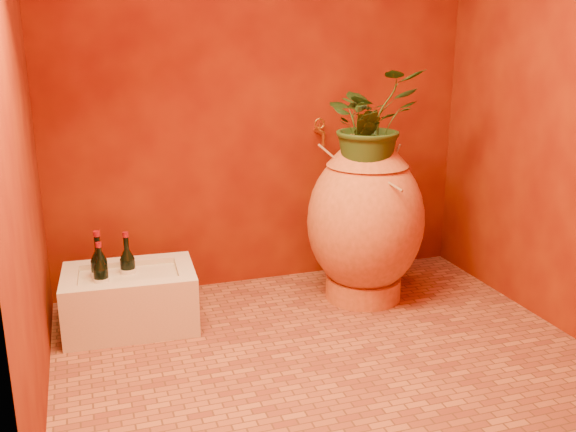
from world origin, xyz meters
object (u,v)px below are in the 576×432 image
object	(u,v)px
wine_bottle_c	(101,280)
wine_bottle_b	(128,271)
stone_basin	(130,300)
wine_bottle_a	(100,274)
amphora	(365,220)
wall_tap	(320,131)

from	to	relation	value
wine_bottle_c	wine_bottle_b	bearing A→B (deg)	29.18
stone_basin	wine_bottle_b	distance (m)	0.15
wine_bottle_a	wine_bottle_b	world-z (taller)	wine_bottle_a
amphora	wall_tap	xyz separation A→B (m)	(-0.13, 0.38, 0.45)
wine_bottle_a	wine_bottle_b	xyz separation A→B (m)	(0.14, 0.02, -0.01)
amphora	wine_bottle_c	xyz separation A→B (m)	(-1.44, 0.01, -0.19)
wine_bottle_a	stone_basin	bearing A→B (deg)	-13.20
stone_basin	wine_bottle_c	xyz separation A→B (m)	(-0.13, -0.02, 0.13)
wine_bottle_a	wall_tap	xyz separation A→B (m)	(1.32, 0.32, 0.62)
amphora	wine_bottle_c	distance (m)	1.45
wine_bottle_c	amphora	bearing A→B (deg)	-0.34
amphora	wine_bottle_a	bearing A→B (deg)	177.39
amphora	wine_bottle_a	distance (m)	1.46
amphora	wine_bottle_c	size ratio (longest dim) A/B	3.01
wine_bottle_c	wall_tap	xyz separation A→B (m)	(1.31, 0.38, 0.64)
wine_bottle_b	stone_basin	bearing A→B (deg)	-93.59
wine_bottle_b	wall_tap	xyz separation A→B (m)	(1.17, 0.30, 0.63)
wine_bottle_b	wine_bottle_c	size ratio (longest dim) A/B	1.05
wall_tap	wine_bottle_a	bearing A→B (deg)	-166.38
wine_bottle_c	stone_basin	bearing A→B (deg)	10.49
amphora	stone_basin	size ratio (longest dim) A/B	1.37
amphora	wine_bottle_b	distance (m)	1.32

